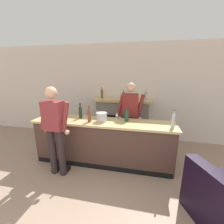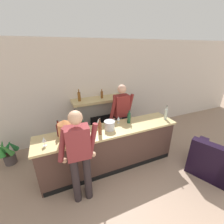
{
  "view_description": "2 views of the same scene",
  "coord_description": "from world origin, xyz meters",
  "px_view_note": "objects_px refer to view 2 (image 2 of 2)",
  "views": [
    {
      "loc": [
        0.69,
        -0.71,
        1.98
      ],
      "look_at": [
        -0.04,
        2.72,
        1.03
      ],
      "focal_mm": 24.0,
      "sensor_mm": 36.0,
      "label": 1
    },
    {
      "loc": [
        -1.16,
        -0.33,
        2.53
      ],
      "look_at": [
        0.12,
        2.66,
        1.12
      ],
      "focal_mm": 24.0,
      "sensor_mm": 36.0,
      "label": 2
    }
  ],
  "objects_px": {
    "person_bartender": "(121,115)",
    "ice_bucket_steel": "(110,125)",
    "armchair_black": "(211,162)",
    "wine_bottle_port_short": "(83,125)",
    "wine_bottle_burgundy_dark": "(129,117)",
    "wine_bottle_chardonnay_pale": "(59,129)",
    "fireplace_stone": "(102,118)",
    "wine_glass_by_dispenser": "(118,119)",
    "person_customer": "(79,156)",
    "potted_plant_corner": "(7,152)",
    "wine_bottle_cabernet_heavy": "(166,113)",
    "wine_glass_front_left": "(99,121)",
    "wine_bottle_merlot_tall": "(100,127)",
    "wine_glass_mid_counter": "(44,140)",
    "copper_dispenser": "(65,130)"
  },
  "relations": [
    {
      "from": "person_bartender",
      "to": "ice_bucket_steel",
      "type": "relative_size",
      "value": 7.67
    },
    {
      "from": "armchair_black",
      "to": "wine_bottle_port_short",
      "type": "bearing_deg",
      "value": 155.63
    },
    {
      "from": "wine_bottle_burgundy_dark",
      "to": "wine_bottle_chardonnay_pale",
      "type": "xyz_separation_m",
      "value": [
        -1.49,
        0.04,
        0.01
      ]
    },
    {
      "from": "fireplace_stone",
      "to": "ice_bucket_steel",
      "type": "relative_size",
      "value": 7.12
    },
    {
      "from": "wine_glass_by_dispenser",
      "to": "person_customer",
      "type": "bearing_deg",
      "value": -144.33
    },
    {
      "from": "potted_plant_corner",
      "to": "ice_bucket_steel",
      "type": "relative_size",
      "value": 3.15
    },
    {
      "from": "potted_plant_corner",
      "to": "fireplace_stone",
      "type": "bearing_deg",
      "value": 6.41
    },
    {
      "from": "armchair_black",
      "to": "wine_bottle_burgundy_dark",
      "type": "xyz_separation_m",
      "value": [
        -1.44,
        1.11,
        0.84
      ]
    },
    {
      "from": "wine_bottle_cabernet_heavy",
      "to": "wine_glass_front_left",
      "type": "bearing_deg",
      "value": 169.72
    },
    {
      "from": "armchair_black",
      "to": "wine_bottle_port_short",
      "type": "distance_m",
      "value": 2.85
    },
    {
      "from": "person_customer",
      "to": "wine_bottle_port_short",
      "type": "xyz_separation_m",
      "value": [
        0.22,
        0.67,
        0.16
      ]
    },
    {
      "from": "ice_bucket_steel",
      "to": "wine_bottle_burgundy_dark",
      "type": "relative_size",
      "value": 0.76
    },
    {
      "from": "wine_bottle_burgundy_dark",
      "to": "wine_bottle_cabernet_heavy",
      "type": "bearing_deg",
      "value": -11.2
    },
    {
      "from": "wine_bottle_port_short",
      "to": "wine_glass_by_dispenser",
      "type": "bearing_deg",
      "value": 4.89
    },
    {
      "from": "wine_glass_front_left",
      "to": "ice_bucket_steel",
      "type": "bearing_deg",
      "value": -51.95
    },
    {
      "from": "wine_bottle_port_short",
      "to": "wine_bottle_merlot_tall",
      "type": "xyz_separation_m",
      "value": [
        0.28,
        -0.21,
        -0.0
      ]
    },
    {
      "from": "wine_bottle_chardonnay_pale",
      "to": "wine_glass_by_dispenser",
      "type": "distance_m",
      "value": 1.27
    },
    {
      "from": "person_bartender",
      "to": "wine_bottle_chardonnay_pale",
      "type": "height_order",
      "value": "person_bartender"
    },
    {
      "from": "wine_bottle_port_short",
      "to": "wine_glass_by_dispenser",
      "type": "xyz_separation_m",
      "value": [
        0.81,
        0.07,
        -0.04
      ]
    },
    {
      "from": "person_bartender",
      "to": "wine_bottle_burgundy_dark",
      "type": "bearing_deg",
      "value": -93.92
    },
    {
      "from": "potted_plant_corner",
      "to": "wine_bottle_port_short",
      "type": "height_order",
      "value": "wine_bottle_port_short"
    },
    {
      "from": "ice_bucket_steel",
      "to": "wine_bottle_cabernet_heavy",
      "type": "height_order",
      "value": "wine_bottle_cabernet_heavy"
    },
    {
      "from": "wine_bottle_chardonnay_pale",
      "to": "wine_glass_front_left",
      "type": "bearing_deg",
      "value": 4.6
    },
    {
      "from": "armchair_black",
      "to": "person_bartender",
      "type": "bearing_deg",
      "value": 132.21
    },
    {
      "from": "wine_bottle_merlot_tall",
      "to": "wine_bottle_burgundy_dark",
      "type": "height_order",
      "value": "wine_bottle_merlot_tall"
    },
    {
      "from": "person_customer",
      "to": "wine_bottle_chardonnay_pale",
      "type": "xyz_separation_m",
      "value": [
        -0.23,
        0.71,
        0.16
      ]
    },
    {
      "from": "wine_glass_front_left",
      "to": "wine_glass_mid_counter",
      "type": "bearing_deg",
      "value": -164.44
    },
    {
      "from": "wine_bottle_cabernet_heavy",
      "to": "ice_bucket_steel",
      "type": "bearing_deg",
      "value": 177.07
    },
    {
      "from": "wine_bottle_merlot_tall",
      "to": "wine_bottle_burgundy_dark",
      "type": "bearing_deg",
      "value": 14.85
    },
    {
      "from": "wine_bottle_cabernet_heavy",
      "to": "wine_bottle_chardonnay_pale",
      "type": "xyz_separation_m",
      "value": [
        -2.37,
        0.22,
        -0.0
      ]
    },
    {
      "from": "armchair_black",
      "to": "wine_glass_front_left",
      "type": "xyz_separation_m",
      "value": [
        -2.11,
        1.22,
        0.84
      ]
    },
    {
      "from": "armchair_black",
      "to": "person_customer",
      "type": "height_order",
      "value": "person_customer"
    },
    {
      "from": "armchair_black",
      "to": "wine_glass_front_left",
      "type": "bearing_deg",
      "value": 150.02
    },
    {
      "from": "wine_bottle_cabernet_heavy",
      "to": "wine_glass_mid_counter",
      "type": "relative_size",
      "value": 1.93
    },
    {
      "from": "wine_bottle_port_short",
      "to": "potted_plant_corner",
      "type": "bearing_deg",
      "value": 151.49
    },
    {
      "from": "wine_bottle_merlot_tall",
      "to": "wine_bottle_cabernet_heavy",
      "type": "distance_m",
      "value": 1.64
    },
    {
      "from": "fireplace_stone",
      "to": "ice_bucket_steel",
      "type": "xyz_separation_m",
      "value": [
        -0.26,
        -1.26,
        0.43
      ]
    },
    {
      "from": "wine_bottle_port_short",
      "to": "wine_glass_by_dispenser",
      "type": "distance_m",
      "value": 0.82
    },
    {
      "from": "wine_bottle_chardonnay_pale",
      "to": "wine_glass_front_left",
      "type": "distance_m",
      "value": 0.81
    },
    {
      "from": "wine_bottle_burgundy_dark",
      "to": "wine_glass_by_dispenser",
      "type": "height_order",
      "value": "wine_bottle_burgundy_dark"
    },
    {
      "from": "person_customer",
      "to": "wine_glass_by_dispenser",
      "type": "relative_size",
      "value": 10.9
    },
    {
      "from": "potted_plant_corner",
      "to": "wine_bottle_merlot_tall",
      "type": "distance_m",
      "value": 2.32
    },
    {
      "from": "copper_dispenser",
      "to": "wine_bottle_cabernet_heavy",
      "type": "relative_size",
      "value": 1.24
    },
    {
      "from": "copper_dispenser",
      "to": "wine_glass_mid_counter",
      "type": "bearing_deg",
      "value": -177.66
    },
    {
      "from": "wine_bottle_cabernet_heavy",
      "to": "wine_glass_front_left",
      "type": "relative_size",
      "value": 1.92
    },
    {
      "from": "potted_plant_corner",
      "to": "person_customer",
      "type": "height_order",
      "value": "person_customer"
    },
    {
      "from": "person_bartender",
      "to": "wine_glass_mid_counter",
      "type": "bearing_deg",
      "value": -160.47
    },
    {
      "from": "person_bartender",
      "to": "copper_dispenser",
      "type": "distance_m",
      "value": 1.56
    },
    {
      "from": "wine_glass_mid_counter",
      "to": "wine_bottle_merlot_tall",
      "type": "bearing_deg",
      "value": -0.41
    },
    {
      "from": "armchair_black",
      "to": "person_customer",
      "type": "bearing_deg",
      "value": 170.61
    }
  ]
}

